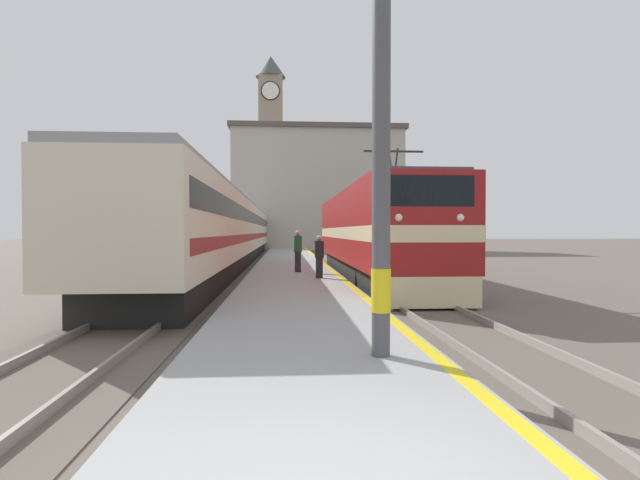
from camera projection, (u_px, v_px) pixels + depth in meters
The scene contains 11 objects.
ground_plane at pixel (290, 262), 33.07m from camera, with size 200.00×200.00×0.00m, color #60564C.
platform at pixel (291, 265), 28.08m from camera, with size 3.69×140.00×0.35m.
rail_track_near at pixel (349, 267), 28.32m from camera, with size 2.83×140.00×0.16m.
rail_track_far at pixel (225, 268), 27.82m from camera, with size 2.84×140.00×0.16m.
locomotive_train at pixel (372, 234), 21.03m from camera, with size 2.92×17.05×4.78m.
passenger_train at pixel (239, 231), 36.55m from camera, with size 2.92×54.93×3.88m.
catenary_mast at pixel (389, 75), 6.78m from camera, with size 2.65×0.27×7.68m.
person_on_platform at pixel (298, 250), 20.91m from camera, with size 0.34×0.34×1.75m.
second_waiting_passenger at pixel (319, 256), 18.20m from camera, with size 0.34×0.34×1.57m.
clock_tower at pixel (271, 146), 68.03m from camera, with size 4.02×4.02×25.93m.
station_building at pixel (317, 189), 55.72m from camera, with size 19.09×6.97×13.54m.
Camera 1 is at (-0.37, -3.09, 2.06)m, focal length 28.00 mm.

